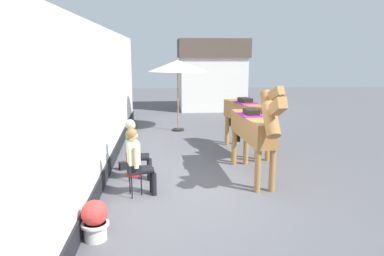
% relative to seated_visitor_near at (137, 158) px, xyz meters
% --- Properties ---
extents(ground_plane, '(40.00, 40.00, 0.00)m').
position_rel_seated_visitor_near_xyz_m(ground_plane, '(1.62, 3.40, -0.78)').
color(ground_plane, '#56565B').
extents(pub_facade_wall, '(0.34, 14.00, 3.40)m').
position_rel_seated_visitor_near_xyz_m(pub_facade_wall, '(-0.93, 1.90, 0.76)').
color(pub_facade_wall, white).
rests_on(pub_facade_wall, ground_plane).
extents(distant_cottage, '(3.40, 2.60, 3.50)m').
position_rel_seated_visitor_near_xyz_m(distant_cottage, '(3.02, 11.64, 1.02)').
color(distant_cottage, silver).
rests_on(distant_cottage, ground_plane).
extents(seated_visitor_near, '(0.61, 0.48, 1.39)m').
position_rel_seated_visitor_near_xyz_m(seated_visitor_near, '(0.00, 0.00, 0.00)').
color(seated_visitor_near, red).
rests_on(seated_visitor_near, ground_plane).
extents(seated_visitor_far, '(0.61, 0.49, 1.39)m').
position_rel_seated_visitor_near_xyz_m(seated_visitor_far, '(-0.11, 0.98, 0.00)').
color(seated_visitor_far, gold).
rests_on(seated_visitor_far, ground_plane).
extents(saddled_horse_near, '(0.58, 3.00, 2.06)m').
position_rel_seated_visitor_near_xyz_m(saddled_horse_near, '(2.55, 0.88, 0.38)').
color(saddled_horse_near, '#9E6B38').
rests_on(saddled_horse_near, ground_plane).
extents(saddled_horse_far, '(1.02, 2.94, 2.06)m').
position_rel_seated_visitor_near_xyz_m(saddled_horse_far, '(2.93, 3.04, 0.38)').
color(saddled_horse_far, '#9E6B38').
rests_on(saddled_horse_far, ground_plane).
extents(flower_planter_near, '(0.43, 0.43, 0.64)m').
position_rel_seated_visitor_near_xyz_m(flower_planter_near, '(-0.53, -1.78, -0.44)').
color(flower_planter_near, beige).
rests_on(flower_planter_near, ground_plane).
extents(cafe_parasol, '(2.10, 2.10, 2.58)m').
position_rel_seated_visitor_near_xyz_m(cafe_parasol, '(1.08, 6.37, 1.59)').
color(cafe_parasol, black).
rests_on(cafe_parasol, ground_plane).
extents(satchel_bag, '(0.30, 0.24, 0.20)m').
position_rel_seated_visitor_near_xyz_m(satchel_bag, '(-0.43, 1.76, -0.68)').
color(satchel_bag, black).
rests_on(satchel_bag, ground_plane).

